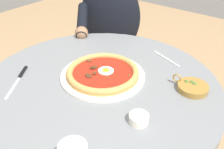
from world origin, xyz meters
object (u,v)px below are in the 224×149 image
object	(u,v)px
fork_utensil	(166,58)
olive_pan	(192,87)
diner_person	(110,46)
dining_table	(100,107)
pizza_on_plate	(103,73)
steak_knife	(20,77)
cafe_chair_diner	(112,32)
ramekin_capers	(139,118)

from	to	relation	value
fork_utensil	olive_pan	bearing A→B (deg)	-38.98
fork_utensil	diner_person	world-z (taller)	diner_person
dining_table	pizza_on_plate	distance (m)	0.15
pizza_on_plate	steak_knife	bearing A→B (deg)	-140.76
dining_table	cafe_chair_diner	size ratio (longest dim) A/B	1.03
dining_table	steak_knife	distance (m)	0.34
fork_utensil	diner_person	xyz separation A→B (m)	(-0.53, 0.26, -0.21)
ramekin_capers	fork_utensil	size ratio (longest dim) A/B	0.40
pizza_on_plate	cafe_chair_diner	xyz separation A→B (m)	(-0.49, 0.67, -0.19)
steak_knife	cafe_chair_diner	world-z (taller)	cafe_chair_diner
olive_pan	ramekin_capers	bearing A→B (deg)	-103.24
cafe_chair_diner	dining_table	bearing A→B (deg)	-54.91
fork_utensil	ramekin_capers	bearing A→B (deg)	-73.47
ramekin_capers	cafe_chair_diner	distance (m)	1.11
cafe_chair_diner	ramekin_capers	bearing A→B (deg)	-47.29
fork_utensil	cafe_chair_diner	size ratio (longest dim) A/B	0.17
cafe_chair_diner	olive_pan	bearing A→B (deg)	-33.79
diner_person	dining_table	bearing A→B (deg)	-54.77
dining_table	pizza_on_plate	bearing A→B (deg)	110.99
pizza_on_plate	fork_utensil	bearing A→B (deg)	65.31
olive_pan	fork_utensil	distance (m)	0.24
dining_table	steak_knife	size ratio (longest dim) A/B	5.09
steak_knife	olive_pan	size ratio (longest dim) A/B	1.33
cafe_chair_diner	steak_knife	bearing A→B (deg)	-75.38
steak_knife	diner_person	bearing A→B (deg)	100.89
steak_knife	cafe_chair_diner	bearing A→B (deg)	104.62
steak_knife	fork_utensil	bearing A→B (deg)	51.95
diner_person	steak_knife	bearing A→B (deg)	-79.11
pizza_on_plate	ramekin_capers	size ratio (longest dim) A/B	5.35
dining_table	pizza_on_plate	xyz separation A→B (m)	(-0.02, 0.04, 0.14)
pizza_on_plate	olive_pan	distance (m)	0.34
cafe_chair_diner	fork_utensil	bearing A→B (deg)	-32.10
pizza_on_plate	diner_person	bearing A→B (deg)	126.13
steak_knife	ramekin_capers	xyz separation A→B (m)	(0.51, 0.08, 0.01)
fork_utensil	cafe_chair_diner	distance (m)	0.75
ramekin_capers	pizza_on_plate	bearing A→B (deg)	153.12
fork_utensil	pizza_on_plate	bearing A→B (deg)	-114.69
olive_pan	diner_person	distance (m)	0.86
olive_pan	cafe_chair_diner	bearing A→B (deg)	146.21
ramekin_capers	olive_pan	size ratio (longest dim) A/B	0.46
dining_table	ramekin_capers	size ratio (longest dim) A/B	14.83
steak_knife	ramekin_capers	bearing A→B (deg)	8.89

